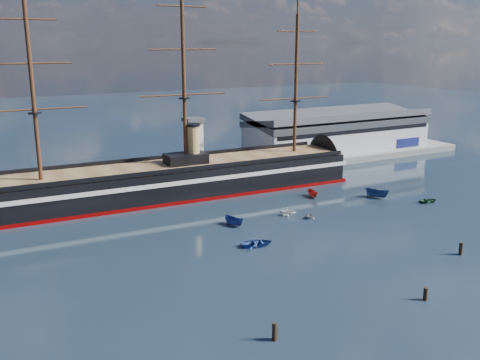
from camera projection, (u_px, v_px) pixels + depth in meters
name	position (u px, v px, depth m)	size (l,w,h in m)	color
ground	(242.00, 213.00, 118.74)	(600.00, 600.00, 0.00)	black
quay	(213.00, 174.00, 154.04)	(180.00, 18.00, 2.00)	slate
warehouse	(338.00, 132.00, 177.47)	(63.00, 21.00, 11.60)	#B7BABC
quay_tower	(194.00, 144.00, 145.84)	(5.00, 5.00, 15.00)	silver
warship	(172.00, 180.00, 130.87)	(113.09, 18.68, 53.94)	black
motorboat_a	(234.00, 225.00, 110.37)	(5.81, 2.13, 2.32)	navy
motorboat_b	(257.00, 246.00, 99.16)	(3.72, 1.49, 1.74)	navy
motorboat_c	(313.00, 197.00, 130.64)	(5.34, 1.96, 2.14)	maroon
motorboat_d	(288.00, 216.00, 116.57)	(5.75, 2.49, 2.11)	white
motorboat_e	(428.00, 202.00, 126.26)	(2.85, 1.14, 1.33)	#143F28
motorboat_f	(377.00, 198.00, 130.17)	(6.81, 2.50, 2.72)	navy
motorboat_g	(309.00, 218.00, 114.79)	(4.40, 1.91, 1.61)	gray
piling_near_left	(274.00, 340.00, 67.72)	(0.64, 0.64, 3.15)	black
piling_near_mid	(425.00, 300.00, 78.33)	(0.64, 0.64, 2.67)	black
piling_near_right	(460.00, 255.00, 95.08)	(0.64, 0.64, 3.01)	black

